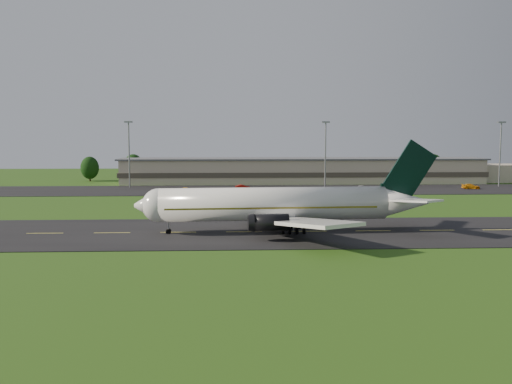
{
  "coord_description": "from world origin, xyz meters",
  "views": [
    {
      "loc": [
        -24.18,
        -94.64,
        16.5
      ],
      "look_at": [
        -19.61,
        8.0,
        6.0
      ],
      "focal_mm": 40.0,
      "sensor_mm": 36.0,
      "label": 1
    }
  ],
  "objects_px": {
    "light_mast_centre": "(325,146)",
    "airliner": "(278,205)",
    "service_vehicle_d": "(471,186)",
    "service_vehicle_c": "(361,188)",
    "light_mast_west": "(129,146)",
    "light_mast_east": "(500,146)",
    "terminal": "(321,171)",
    "service_vehicle_b": "(243,187)",
    "service_vehicle_a": "(186,190)"
  },
  "relations": [
    {
      "from": "light_mast_centre",
      "to": "airliner",
      "type": "bearing_deg",
      "value": -104.85
    },
    {
      "from": "service_vehicle_d",
      "to": "service_vehicle_c",
      "type": "bearing_deg",
      "value": 105.98
    },
    {
      "from": "light_mast_west",
      "to": "service_vehicle_c",
      "type": "distance_m",
      "value": 70.47
    },
    {
      "from": "light_mast_east",
      "to": "service_vehicle_c",
      "type": "height_order",
      "value": "light_mast_east"
    },
    {
      "from": "terminal",
      "to": "light_mast_west",
      "type": "distance_m",
      "value": 64.1
    },
    {
      "from": "light_mast_centre",
      "to": "light_mast_east",
      "type": "xyz_separation_m",
      "value": [
        55.0,
        0.0,
        0.0
      ]
    },
    {
      "from": "airliner",
      "to": "light_mast_west",
      "type": "distance_m",
      "value": 89.24
    },
    {
      "from": "service_vehicle_d",
      "to": "airliner",
      "type": "bearing_deg",
      "value": 147.27
    },
    {
      "from": "airliner",
      "to": "light_mast_centre",
      "type": "relative_size",
      "value": 2.52
    },
    {
      "from": "service_vehicle_b",
      "to": "service_vehicle_c",
      "type": "relative_size",
      "value": 0.83
    },
    {
      "from": "light_mast_west",
      "to": "service_vehicle_b",
      "type": "bearing_deg",
      "value": -12.04
    },
    {
      "from": "airliner",
      "to": "light_mast_east",
      "type": "distance_m",
      "value": 110.74
    },
    {
      "from": "terminal",
      "to": "service_vehicle_b",
      "type": "bearing_deg",
      "value": -139.02
    },
    {
      "from": "light_mast_west",
      "to": "service_vehicle_a",
      "type": "relative_size",
      "value": 4.92
    },
    {
      "from": "service_vehicle_b",
      "to": "service_vehicle_c",
      "type": "bearing_deg",
      "value": -96.6
    },
    {
      "from": "airliner",
      "to": "service_vehicle_b",
      "type": "relative_size",
      "value": 11.48
    },
    {
      "from": "light_mast_centre",
      "to": "service_vehicle_a",
      "type": "height_order",
      "value": "light_mast_centre"
    },
    {
      "from": "light_mast_centre",
      "to": "service_vehicle_d",
      "type": "height_order",
      "value": "light_mast_centre"
    },
    {
      "from": "service_vehicle_a",
      "to": "service_vehicle_b",
      "type": "height_order",
      "value": "service_vehicle_b"
    },
    {
      "from": "light_mast_centre",
      "to": "service_vehicle_d",
      "type": "xyz_separation_m",
      "value": [
        42.57,
        -8.13,
        -11.88
      ]
    },
    {
      "from": "service_vehicle_a",
      "to": "service_vehicle_c",
      "type": "xyz_separation_m",
      "value": [
        50.18,
        1.8,
        0.04
      ]
    },
    {
      "from": "light_mast_east",
      "to": "service_vehicle_d",
      "type": "bearing_deg",
      "value": -146.8
    },
    {
      "from": "service_vehicle_c",
      "to": "service_vehicle_d",
      "type": "height_order",
      "value": "service_vehicle_d"
    },
    {
      "from": "airliner",
      "to": "terminal",
      "type": "distance_m",
      "value": 98.76
    },
    {
      "from": "terminal",
      "to": "light_mast_east",
      "type": "xyz_separation_m",
      "value": [
        53.6,
        -16.18,
        8.75
      ]
    },
    {
      "from": "terminal",
      "to": "light_mast_centre",
      "type": "relative_size",
      "value": 7.13
    },
    {
      "from": "airliner",
      "to": "service_vehicle_c",
      "type": "distance_m",
      "value": 73.83
    },
    {
      "from": "light_mast_east",
      "to": "service_vehicle_c",
      "type": "distance_m",
      "value": 49.72
    },
    {
      "from": "light_mast_west",
      "to": "terminal",
      "type": "bearing_deg",
      "value": 14.76
    },
    {
      "from": "airliner",
      "to": "light_mast_centre",
      "type": "bearing_deg",
      "value": 72.03
    },
    {
      "from": "light_mast_west",
      "to": "service_vehicle_c",
      "type": "bearing_deg",
      "value": -10.29
    },
    {
      "from": "service_vehicle_b",
      "to": "service_vehicle_d",
      "type": "height_order",
      "value": "service_vehicle_d"
    },
    {
      "from": "terminal",
      "to": "service_vehicle_a",
      "type": "distance_m",
      "value": 52.95
    },
    {
      "from": "service_vehicle_c",
      "to": "service_vehicle_d",
      "type": "bearing_deg",
      "value": 28.21
    },
    {
      "from": "terminal",
      "to": "light_mast_east",
      "type": "relative_size",
      "value": 7.13
    },
    {
      "from": "light_mast_east",
      "to": "service_vehicle_d",
      "type": "xyz_separation_m",
      "value": [
        -12.43,
        -8.13,
        -11.88
      ]
    },
    {
      "from": "terminal",
      "to": "service_vehicle_a",
      "type": "bearing_deg",
      "value": -144.9
    },
    {
      "from": "terminal",
      "to": "service_vehicle_b",
      "type": "xyz_separation_m",
      "value": [
        -27.06,
        -23.51,
        -3.16
      ]
    },
    {
      "from": "terminal",
      "to": "service_vehicle_d",
      "type": "relative_size",
      "value": 27.74
    },
    {
      "from": "terminal",
      "to": "light_mast_west",
      "type": "xyz_separation_m",
      "value": [
        -61.4,
        -16.18,
        8.75
      ]
    },
    {
      "from": "light_mast_centre",
      "to": "service_vehicle_a",
      "type": "bearing_deg",
      "value": -161.25
    },
    {
      "from": "service_vehicle_b",
      "to": "service_vehicle_c",
      "type": "height_order",
      "value": "service_vehicle_c"
    },
    {
      "from": "light_mast_east",
      "to": "service_vehicle_a",
      "type": "bearing_deg",
      "value": -171.66
    },
    {
      "from": "terminal",
      "to": "light_mast_east",
      "type": "height_order",
      "value": "light_mast_east"
    },
    {
      "from": "light_mast_west",
      "to": "light_mast_centre",
      "type": "distance_m",
      "value": 60.0
    },
    {
      "from": "terminal",
      "to": "service_vehicle_d",
      "type": "distance_m",
      "value": 47.92
    },
    {
      "from": "light_mast_centre",
      "to": "light_mast_east",
      "type": "height_order",
      "value": "same"
    },
    {
      "from": "light_mast_west",
      "to": "light_mast_east",
      "type": "relative_size",
      "value": 1.0
    },
    {
      "from": "light_mast_east",
      "to": "service_vehicle_a",
      "type": "height_order",
      "value": "light_mast_east"
    },
    {
      "from": "light_mast_west",
      "to": "light_mast_centre",
      "type": "xyz_separation_m",
      "value": [
        60.0,
        0.0,
        0.0
      ]
    }
  ]
}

